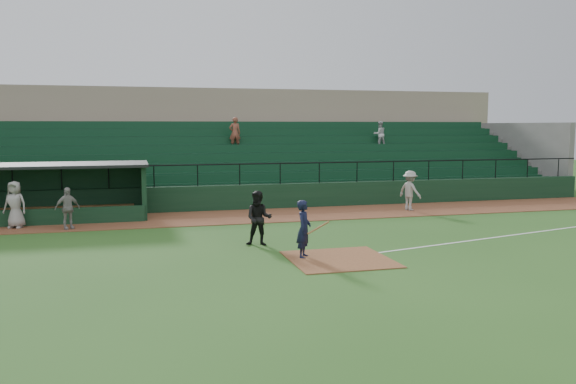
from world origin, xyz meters
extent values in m
plane|color=#26511A|center=(0.00, 0.00, 0.00)|extent=(90.00, 90.00, 0.00)
cube|color=brown|center=(0.00, 8.00, 0.01)|extent=(40.00, 4.00, 0.03)
cube|color=brown|center=(0.00, -1.00, 0.01)|extent=(3.00, 3.00, 0.03)
cube|color=white|center=(8.00, 1.20, 0.01)|extent=(17.49, 4.44, 0.01)
cube|color=black|center=(0.00, 10.20, 0.60)|extent=(36.00, 0.35, 1.20)
cylinder|color=black|center=(0.00, 10.20, 2.20)|extent=(36.00, 0.06, 0.06)
cube|color=slate|center=(0.00, 15.10, 1.80)|extent=(36.00, 9.00, 3.60)
cube|color=#0F381F|center=(0.00, 14.60, 2.25)|extent=(34.56, 8.00, 4.05)
cube|color=slate|center=(18.00, 15.15, 2.10)|extent=(0.35, 9.50, 4.20)
cube|color=gray|center=(0.00, 21.60, 3.20)|extent=(38.00, 3.00, 6.40)
cube|color=slate|center=(0.00, 19.60, 3.70)|extent=(36.00, 2.00, 0.20)
imported|color=silver|center=(8.72, 15.90, 3.50)|extent=(0.78, 0.61, 1.61)
imported|color=brown|center=(-0.22, 15.90, 3.61)|extent=(0.66, 0.43, 1.81)
cube|color=black|center=(-9.75, 10.40, 1.15)|extent=(8.50, 0.20, 2.30)
cube|color=black|center=(-5.50, 9.10, 1.15)|extent=(0.20, 2.60, 2.30)
cube|color=black|center=(-9.75, 9.10, 2.36)|extent=(8.90, 3.20, 0.12)
cube|color=olive|center=(-9.75, 10.00, 0.25)|extent=(7.65, 0.40, 0.50)
cube|color=black|center=(-9.75, 7.75, 0.35)|extent=(8.50, 0.12, 0.70)
imported|color=black|center=(-0.96, -0.46, 0.89)|extent=(0.68, 0.77, 1.78)
cylinder|color=olive|center=(-0.56, -0.66, 0.95)|extent=(0.79, 0.34, 0.35)
imported|color=black|center=(-1.90, 1.71, 0.92)|extent=(1.07, 0.94, 1.85)
imported|color=#A09C96|center=(6.73, 7.78, 0.97)|extent=(1.13, 1.39, 1.88)
imported|color=gray|center=(-8.44, 6.57, 0.85)|extent=(1.04, 0.75, 1.63)
imported|color=#99948F|center=(-10.44, 7.37, 0.95)|extent=(1.04, 0.85, 1.84)
camera|label=1|loc=(-5.98, -17.31, 4.03)|focal=36.51mm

